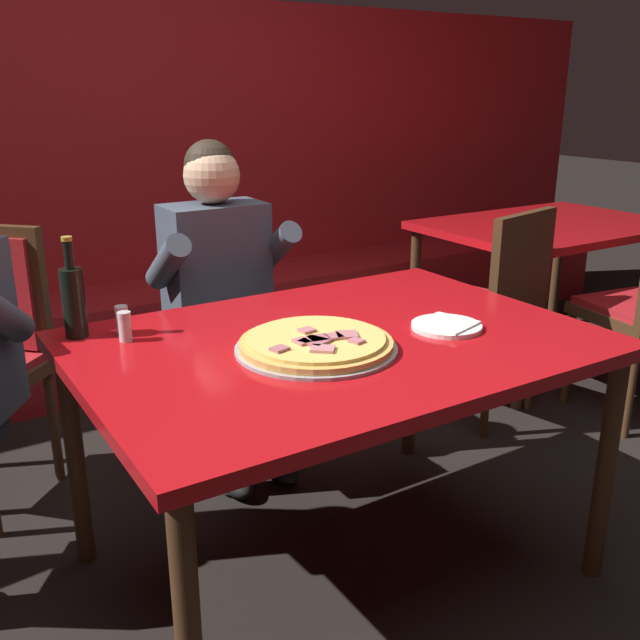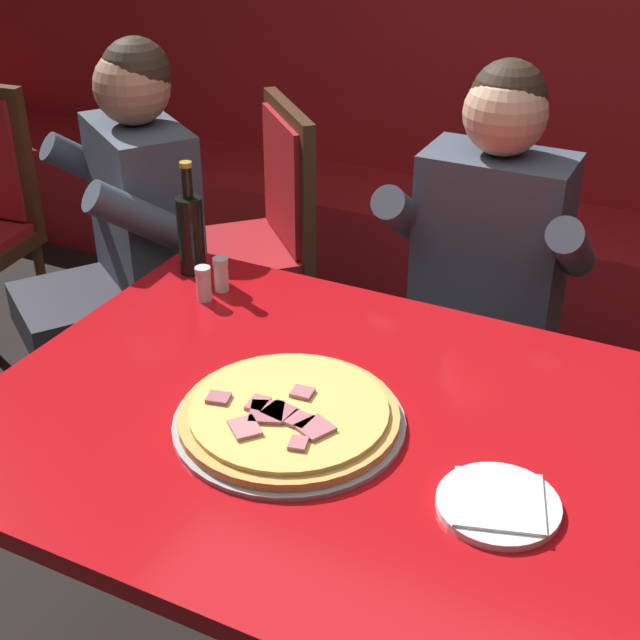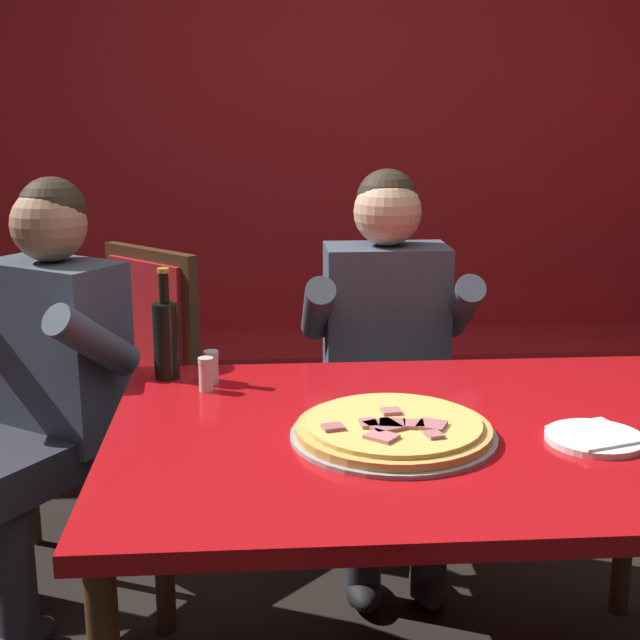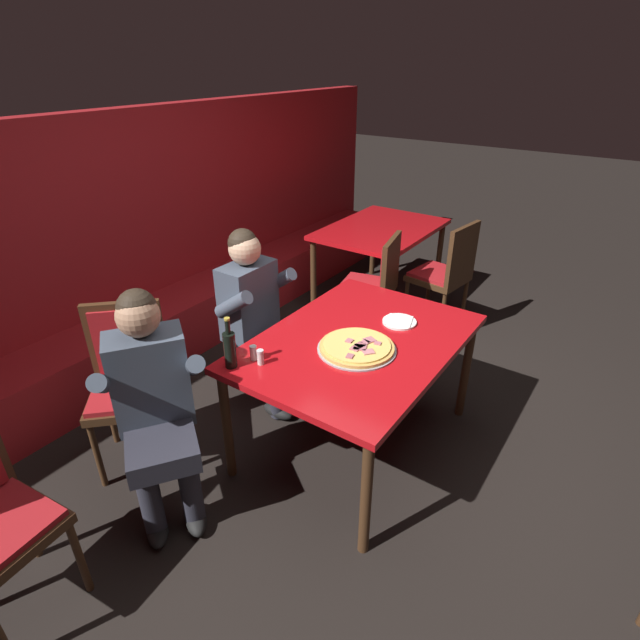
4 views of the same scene
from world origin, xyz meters
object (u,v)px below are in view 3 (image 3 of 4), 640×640
Objects in this scene: beer_bottle at (166,337)px; diner_standing_companion at (37,384)px; diner_seated_blue_shirt at (389,357)px; shaker_black_pepper at (211,369)px; shaker_red_pepper_flakes at (206,376)px; plate_white_paper at (595,437)px; dining_chair_far_left at (127,375)px; main_dining_table at (435,458)px; pizza at (393,430)px.

diner_standing_companion is at bearing 154.89° from beer_bottle.
shaker_black_pepper is at bearing -140.93° from diner_seated_blue_shirt.
beer_bottle is 3.40× the size of shaker_red_pepper_flakes.
plate_white_paper is 0.72× the size of beer_bottle.
shaker_black_pepper is (-0.83, 0.46, 0.03)m from plate_white_paper.
plate_white_paper is 0.21× the size of dining_chair_far_left.
beer_bottle is at bearing 146.72° from main_dining_table.
plate_white_paper is at bearing -28.43° from beer_bottle.
dining_chair_far_left is 0.52m from diner_standing_companion.
diner_seated_blue_shirt reaches higher than shaker_red_pepper_flakes.
beer_bottle is at bearing 151.57° from plate_white_paper.
shaker_red_pepper_flakes is 0.07× the size of diner_seated_blue_shirt.
main_dining_table is at bearing -35.08° from shaker_black_pepper.
beer_bottle reaches higher than shaker_black_pepper.
shaker_black_pepper is 0.68m from diner_seated_blue_shirt.
diner_seated_blue_shirt is at bearing 30.08° from beer_bottle.
shaker_red_pepper_flakes is at bearing -67.88° from dining_chair_far_left.
main_dining_table is 1.14× the size of diner_seated_blue_shirt.
diner_standing_companion is at bearing -110.16° from dining_chair_far_left.
main_dining_table is 0.63m from shaker_black_pepper.
plate_white_paper is 1.50m from diner_standing_companion.
dining_chair_far_left is (-0.73, 1.12, -0.21)m from pizza.
main_dining_table is at bearing -33.28° from beer_bottle.
pizza is 2.12× the size of plate_white_paper.
dining_chair_far_left is 0.78× the size of diner_standing_companion.
shaker_red_pepper_flakes is at bearing -137.74° from diner_seated_blue_shirt.
diner_seated_blue_shirt reaches higher than beer_bottle.
dining_chair_far_left reaches higher than pizza.
beer_bottle is 0.75m from dining_chair_far_left.
diner_standing_companion is (-0.49, 0.29, -0.10)m from shaker_red_pepper_flakes.
pizza reaches higher than main_dining_table.
diner_seated_blue_shirt is (-0.31, 0.89, -0.07)m from plate_white_paper.
plate_white_paper is 1.09m from beer_bottle.
pizza is at bearing -45.27° from shaker_black_pepper.
shaker_red_pepper_flakes is 0.06m from shaker_black_pepper.
main_dining_table is 6.91× the size of plate_white_paper.
diner_seated_blue_shirt reaches higher than plate_white_paper.
plate_white_paper is 0.93m from shaker_red_pepper_flakes.
shaker_red_pepper_flakes reaches higher than main_dining_table.
plate_white_paper is at bearing -27.50° from diner_standing_companion.
dining_chair_far_left is at bearing 161.47° from diner_seated_blue_shirt.
diner_seated_blue_shirt is 1.04m from diner_standing_companion.
pizza is 0.55m from shaker_red_pepper_flakes.
beer_bottle is 0.29× the size of dining_chair_far_left.
dining_chair_far_left is at bearing 128.01° from main_dining_table.
pizza is at bearing -41.53° from beer_bottle.
plate_white_paper is 0.94m from diner_seated_blue_shirt.
pizza is 5.19× the size of shaker_red_pepper_flakes.
diner_seated_blue_shirt is at bearing 39.07° from shaker_black_pepper.
diner_seated_blue_shirt reaches higher than main_dining_table.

